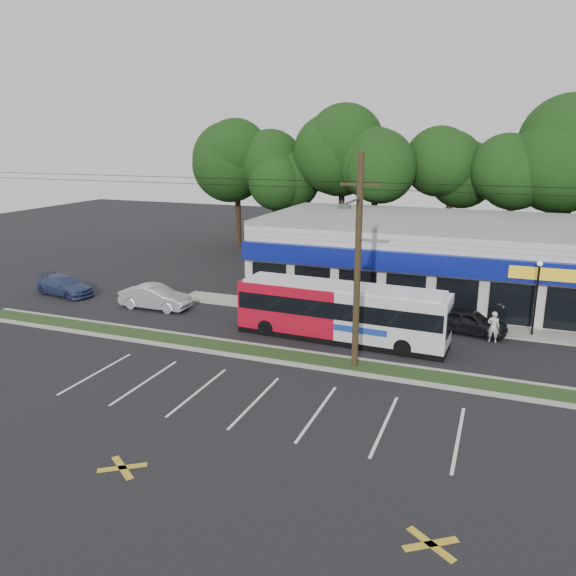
% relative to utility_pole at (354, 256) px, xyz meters
% --- Properties ---
extents(ground, '(120.00, 120.00, 0.00)m').
position_rel_utility_pole_xyz_m(ground, '(-2.83, -0.93, -5.41)').
color(ground, black).
rests_on(ground, ground).
extents(grass_strip, '(40.00, 1.60, 0.12)m').
position_rel_utility_pole_xyz_m(grass_strip, '(-2.83, 0.07, -5.35)').
color(grass_strip, '#213114').
rests_on(grass_strip, ground).
extents(curb_south, '(40.00, 0.25, 0.14)m').
position_rel_utility_pole_xyz_m(curb_south, '(-2.83, -0.78, -5.34)').
color(curb_south, '#9E9E93').
rests_on(curb_south, ground).
extents(curb_north, '(40.00, 0.25, 0.14)m').
position_rel_utility_pole_xyz_m(curb_north, '(-2.83, 0.92, -5.34)').
color(curb_north, '#9E9E93').
rests_on(curb_north, ground).
extents(sidewalk, '(32.00, 2.20, 0.10)m').
position_rel_utility_pole_xyz_m(sidewalk, '(2.17, 8.07, -5.36)').
color(sidewalk, '#9E9E93').
rests_on(sidewalk, ground).
extents(strip_mall, '(25.00, 12.55, 5.30)m').
position_rel_utility_pole_xyz_m(strip_mall, '(2.67, 14.99, -2.76)').
color(strip_mall, silver).
rests_on(strip_mall, ground).
extents(utility_pole, '(50.00, 2.77, 10.00)m').
position_rel_utility_pole_xyz_m(utility_pole, '(0.00, 0.00, 0.00)').
color(utility_pole, '#2D2313').
rests_on(utility_pole, ground).
extents(lamp_post, '(0.30, 0.30, 4.25)m').
position_rel_utility_pole_xyz_m(lamp_post, '(8.17, 7.87, -2.74)').
color(lamp_post, black).
rests_on(lamp_post, ground).
extents(tree_line, '(46.76, 6.76, 11.83)m').
position_rel_utility_pole_xyz_m(tree_line, '(1.17, 25.07, 3.00)').
color(tree_line, black).
rests_on(tree_line, ground).
extents(metrobus, '(11.46, 2.90, 3.06)m').
position_rel_utility_pole_xyz_m(metrobus, '(-1.52, 3.57, -3.79)').
color(metrobus, '#B20D22').
rests_on(metrobus, ground).
extents(car_dark, '(4.29, 2.31, 1.39)m').
position_rel_utility_pole_xyz_m(car_dark, '(4.90, 7.12, -4.72)').
color(car_dark, black).
rests_on(car_dark, ground).
extents(car_silver, '(4.62, 1.71, 1.51)m').
position_rel_utility_pole_xyz_m(car_silver, '(-14.18, 4.81, -4.66)').
color(car_silver, '#ADAFB5').
rests_on(car_silver, ground).
extents(car_blue, '(4.88, 2.71, 1.34)m').
position_rel_utility_pole_xyz_m(car_blue, '(-21.94, 5.30, -4.74)').
color(car_blue, navy).
rests_on(car_blue, ground).
extents(pedestrian_a, '(0.64, 0.44, 1.71)m').
position_rel_utility_pole_xyz_m(pedestrian_a, '(6.17, 6.13, -4.56)').
color(pedestrian_a, beige).
rests_on(pedestrian_a, ground).
extents(pedestrian_b, '(0.83, 0.70, 1.50)m').
position_rel_utility_pole_xyz_m(pedestrian_b, '(2.09, 5.66, -4.66)').
color(pedestrian_b, silver).
rests_on(pedestrian_b, ground).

